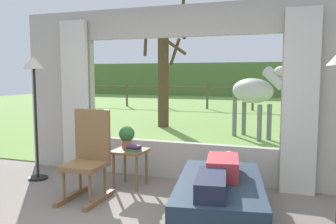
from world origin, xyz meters
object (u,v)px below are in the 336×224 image
(book_stack, at_px, (134,148))
(floor_lamp_left, at_px, (34,81))
(side_table, at_px, (130,156))
(pasture_tree, at_px, (164,71))
(rocking_chair, at_px, (89,156))
(horse, at_px, (255,91))
(recliner_sofa, at_px, (220,198))
(potted_plant, at_px, (127,136))
(reclining_person, at_px, (219,172))

(book_stack, relative_size, floor_lamp_left, 0.10)
(side_table, distance_m, floor_lamp_left, 1.80)
(side_table, bearing_deg, pasture_tree, 105.21)
(rocking_chair, bearing_deg, horse, 71.48)
(recliner_sofa, height_order, book_stack, book_stack)
(side_table, bearing_deg, potted_plant, 143.13)
(rocking_chair, xyz_separation_m, side_table, (0.29, 0.60, -0.12))
(recliner_sofa, xyz_separation_m, floor_lamp_left, (-2.85, 0.52, 1.25))
(side_table, xyz_separation_m, book_stack, (0.08, -0.06, 0.13))
(horse, bearing_deg, pasture_tree, -72.93)
(potted_plant, bearing_deg, floor_lamp_left, -171.52)
(horse, bearing_deg, book_stack, 23.87)
(potted_plant, relative_size, horse, 0.18)
(side_table, bearing_deg, reclining_person, -27.32)
(rocking_chair, bearing_deg, recliner_sofa, -3.37)
(reclining_person, distance_m, side_table, 1.57)
(reclining_person, height_order, pasture_tree, pasture_tree)
(horse, distance_m, pasture_tree, 2.95)
(reclining_person, relative_size, potted_plant, 4.48)
(rocking_chair, relative_size, potted_plant, 3.50)
(reclining_person, bearing_deg, potted_plant, 142.51)
(rocking_chair, bearing_deg, side_table, 63.07)
(reclining_person, xyz_separation_m, horse, (-0.14, 4.98, 0.63))
(rocking_chair, height_order, floor_lamp_left, floor_lamp_left)
(reclining_person, relative_size, side_table, 2.76)
(rocking_chair, relative_size, pasture_tree, 0.31)
(horse, bearing_deg, side_table, 22.64)
(potted_plant, height_order, pasture_tree, pasture_tree)
(rocking_chair, distance_m, potted_plant, 0.71)
(book_stack, distance_m, pasture_tree, 5.73)
(side_table, height_order, horse, horse)
(recliner_sofa, bearing_deg, horse, 82.04)
(recliner_sofa, height_order, potted_plant, potted_plant)
(pasture_tree, bearing_deg, side_table, -74.79)
(reclining_person, distance_m, book_stack, 1.46)
(horse, bearing_deg, floor_lamp_left, 7.41)
(rocking_chair, bearing_deg, reclining_person, -5.06)
(horse, relative_size, pasture_tree, 0.48)
(reclining_person, relative_size, horse, 0.83)
(reclining_person, xyz_separation_m, pasture_tree, (-2.84, 6.07, 1.14))
(reclining_person, distance_m, horse, 5.02)
(recliner_sofa, relative_size, reclining_person, 1.27)
(side_table, distance_m, potted_plant, 0.29)
(recliner_sofa, xyz_separation_m, side_table, (-1.39, 0.67, 0.21))
(recliner_sofa, distance_m, reclining_person, 0.31)
(rocking_chair, distance_m, side_table, 0.67)
(book_stack, bearing_deg, floor_lamp_left, -176.84)
(reclining_person, height_order, side_table, reclining_person)
(floor_lamp_left, bearing_deg, side_table, 5.70)
(recliner_sofa, distance_m, rocking_chair, 1.71)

